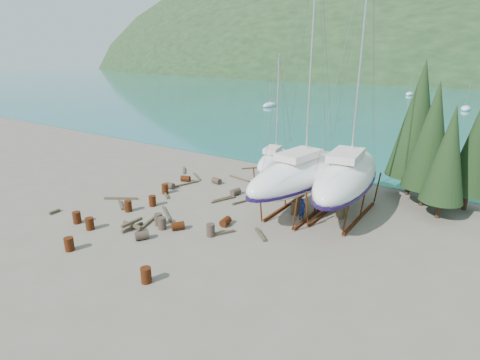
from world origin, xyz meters
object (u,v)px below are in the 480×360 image
Objects in this scene: large_sailboat_far at (347,175)px; worker at (302,209)px; small_sailboat_shore at (274,160)px; large_sailboat_near at (301,174)px.

worker is (-2.29, -2.56, -2.39)m from large_sailboat_far.
large_sailboat_far reaches higher than small_sailboat_shore.
worker is at bearing -59.69° from small_sailboat_shore.
large_sailboat_far is 1.66× the size of small_sailboat_shore.
large_sailboat_far reaches higher than worker.
large_sailboat_near is 3.37m from large_sailboat_far.
large_sailboat_far is at bearing -24.59° from worker.
large_sailboat_far reaches higher than large_sailboat_near.
worker is (6.54, -7.19, -1.12)m from small_sailboat_shore.
small_sailboat_shore is 9.78m from worker.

